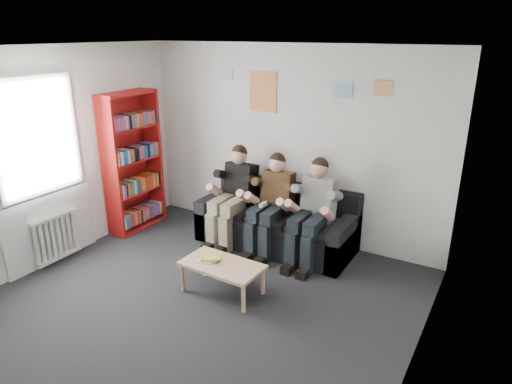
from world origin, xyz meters
TOP-DOWN VIEW (x-y plane):
  - room_shell at (0.00, 0.00)m, footprint 5.00×5.00m
  - sofa at (0.06, 2.09)m, footprint 2.15×0.88m
  - bookshelf at (-2.07, 1.57)m, footprint 0.31×0.92m
  - coffee_table at (0.11, 0.67)m, footprint 0.92×0.51m
  - game_cases at (-0.05, 0.65)m, footprint 0.22×0.19m
  - person_left at (-0.54, 1.89)m, footprint 0.43×0.92m
  - person_middle at (0.06, 1.89)m, footprint 0.41×0.88m
  - person_right at (0.66, 1.89)m, footprint 0.42×0.90m
  - radiator at (-2.15, 0.20)m, footprint 0.10×0.64m
  - window at (-2.22, 0.20)m, footprint 0.05×1.30m
  - poster_large at (-0.40, 2.49)m, footprint 0.42×0.01m
  - poster_blue at (0.75, 2.49)m, footprint 0.25×0.01m
  - poster_pink at (1.25, 2.49)m, footprint 0.22×0.01m
  - poster_sign at (-1.00, 2.49)m, footprint 0.20×0.01m

SIDE VIEW (x-z plane):
  - sofa at x=0.06m, z-range -0.12..0.72m
  - coffee_table at x=0.11m, z-range 0.14..0.51m
  - radiator at x=-2.15m, z-range 0.05..0.65m
  - game_cases at x=-0.05m, z-range 0.37..0.41m
  - person_middle at x=0.06m, z-range -0.01..1.33m
  - person_right at x=0.66m, z-range -0.01..1.34m
  - person_left at x=-0.54m, z-range -0.01..1.36m
  - bookshelf at x=-2.07m, z-range 0.00..2.05m
  - window at x=-2.22m, z-range -0.15..2.21m
  - room_shell at x=0.00m, z-range -1.15..3.85m
  - poster_large at x=-0.40m, z-range 1.77..2.32m
  - poster_blue at x=0.75m, z-range 2.05..2.25m
  - poster_pink at x=1.25m, z-range 2.11..2.29m
  - poster_sign at x=-1.00m, z-range 2.18..2.32m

